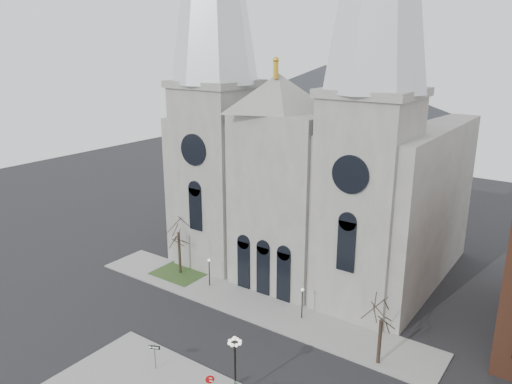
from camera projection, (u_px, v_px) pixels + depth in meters
The scene contains 11 objects.
ground at pixel (177, 354), 43.99m from camera, with size 160.00×160.00×0.00m, color black.
sidewalk_far at pixel (250, 303), 52.58m from camera, with size 40.00×6.00×0.14m, color gray.
grass_patch at pixel (180, 273), 59.45m from camera, with size 6.00×5.00×0.18m, color #29411B.
cathedral at pixel (311, 116), 56.61m from camera, with size 33.00×26.66×54.00m.
tree_left at pixel (178, 230), 57.89m from camera, with size 3.20×3.20×7.50m.
tree_right at pixel (381, 318), 41.44m from camera, with size 3.20×3.20×6.00m.
ped_lamp_left at pixel (209, 268), 55.65m from camera, with size 0.32×0.32×3.26m.
ped_lamp_right at pixel (302, 298), 49.00m from camera, with size 0.32×0.32×3.26m.
stop_sign at pixel (210, 381), 37.78m from camera, with size 0.74×0.34×2.22m.
globe_lamp at pixel (235, 359), 37.77m from camera, with size 1.29×1.29×5.21m.
one_way_sign at pixel (155, 352), 41.45m from camera, with size 0.94×0.46×2.32m.
Camera 1 is at (27.74, -27.03, 26.28)m, focal length 35.00 mm.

